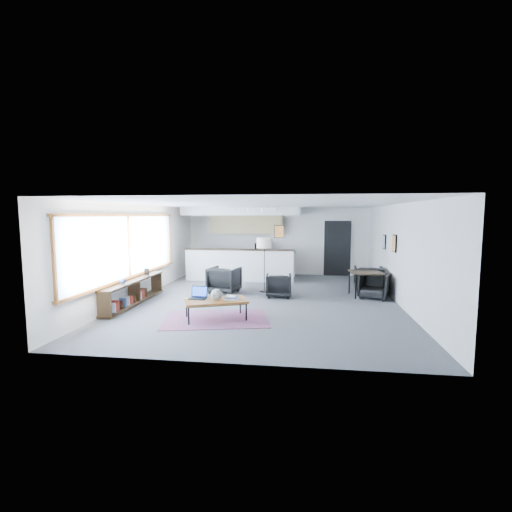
# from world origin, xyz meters

# --- Properties ---
(room) EXTENTS (7.02, 9.02, 2.62)m
(room) POSITION_xyz_m (0.00, 0.00, 1.30)
(room) COLOR #48484B
(room) RESTS_ON ground
(window) EXTENTS (0.10, 5.95, 1.66)m
(window) POSITION_xyz_m (-3.46, -0.90, 1.46)
(window) COLOR #8CBFFF
(window) RESTS_ON room
(console) EXTENTS (0.35, 3.00, 0.80)m
(console) POSITION_xyz_m (-3.30, -1.05, 0.33)
(console) COLOR black
(console) RESTS_ON floor
(kitchenette) EXTENTS (4.20, 1.96, 2.60)m
(kitchenette) POSITION_xyz_m (-1.20, 3.71, 1.38)
(kitchenette) COLOR white
(kitchenette) RESTS_ON floor
(doorway) EXTENTS (1.10, 0.12, 2.15)m
(doorway) POSITION_xyz_m (2.30, 4.42, 1.07)
(doorway) COLOR black
(doorway) RESTS_ON room
(track_light) EXTENTS (1.60, 0.07, 0.15)m
(track_light) POSITION_xyz_m (-0.59, 2.20, 2.53)
(track_light) COLOR silver
(track_light) RESTS_ON room
(wall_art_lower) EXTENTS (0.03, 0.38, 0.48)m
(wall_art_lower) POSITION_xyz_m (3.47, 0.40, 1.55)
(wall_art_lower) COLOR black
(wall_art_lower) RESTS_ON room
(wall_art_upper) EXTENTS (0.03, 0.34, 0.44)m
(wall_art_upper) POSITION_xyz_m (3.47, 1.70, 1.50)
(wall_art_upper) COLOR black
(wall_art_upper) RESTS_ON room
(kilim_rug) EXTENTS (2.57, 2.01, 0.01)m
(kilim_rug) POSITION_xyz_m (-0.86, -2.10, 0.01)
(kilim_rug) COLOR #5F314A
(kilim_rug) RESTS_ON floor
(coffee_table) EXTENTS (1.52, 1.18, 0.44)m
(coffee_table) POSITION_xyz_m (-0.86, -2.10, 0.41)
(coffee_table) COLOR brown
(coffee_table) RESTS_ON floor
(laptop) EXTENTS (0.39, 0.32, 0.26)m
(laptop) POSITION_xyz_m (-1.28, -1.99, 0.52)
(laptop) COLOR black
(laptop) RESTS_ON coffee_table
(ceramic_pot) EXTENTS (0.25, 0.25, 0.25)m
(ceramic_pot) POSITION_xyz_m (-0.84, -2.13, 0.56)
(ceramic_pot) COLOR gray
(ceramic_pot) RESTS_ON coffee_table
(book_stack) EXTENTS (0.31, 0.26, 0.09)m
(book_stack) POSITION_xyz_m (-0.52, -2.02, 0.48)
(book_stack) COLOR silver
(book_stack) RESTS_ON coffee_table
(coaster) EXTENTS (0.14, 0.14, 0.01)m
(coaster) POSITION_xyz_m (-0.72, -2.31, 0.44)
(coaster) COLOR #E5590C
(coaster) RESTS_ON coffee_table
(armchair_left) EXTENTS (0.96, 0.92, 0.85)m
(armchair_left) POSITION_xyz_m (-1.30, 0.73, 0.43)
(armchair_left) COLOR black
(armchair_left) RESTS_ON floor
(armchair_right) EXTENTS (0.74, 0.70, 0.72)m
(armchair_right) POSITION_xyz_m (0.35, 0.37, 0.36)
(armchair_right) COLOR black
(armchair_right) RESTS_ON floor
(floor_lamp) EXTENTS (0.54, 0.54, 1.63)m
(floor_lamp) POSITION_xyz_m (-0.12, 1.03, 1.42)
(floor_lamp) COLOR black
(floor_lamp) RESTS_ON floor
(dining_table) EXTENTS (0.94, 0.94, 0.71)m
(dining_table) POSITION_xyz_m (2.81, 0.77, 0.65)
(dining_table) COLOR black
(dining_table) RESTS_ON floor
(dining_chair_near) EXTENTS (0.81, 0.79, 0.67)m
(dining_chair_near) POSITION_xyz_m (3.00, 0.52, 0.33)
(dining_chair_near) COLOR black
(dining_chair_near) RESTS_ON floor
(dining_chair_far) EXTENTS (0.74, 0.70, 0.72)m
(dining_chair_far) POSITION_xyz_m (3.00, 1.48, 0.36)
(dining_chair_far) COLOR black
(dining_chair_far) RESTS_ON floor
(microwave) EXTENTS (0.57, 0.33, 0.38)m
(microwave) POSITION_xyz_m (-0.55, 4.15, 1.12)
(microwave) COLOR black
(microwave) RESTS_ON kitchenette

